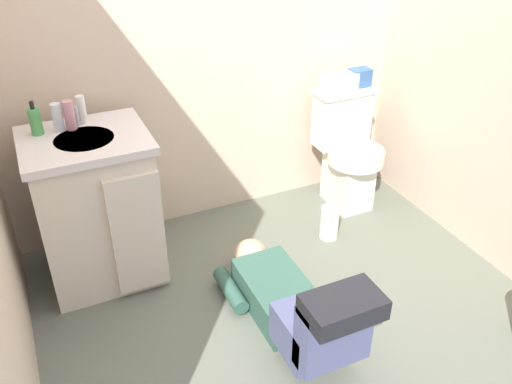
% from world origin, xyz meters
% --- Properties ---
extents(ground_plane, '(2.90, 2.99, 0.04)m').
position_xyz_m(ground_plane, '(0.00, 0.00, -0.02)').
color(ground_plane, '#5F6457').
extents(wall_back, '(2.56, 0.08, 2.40)m').
position_xyz_m(wall_back, '(0.00, 1.04, 1.20)').
color(wall_back, beige).
rests_on(wall_back, ground_plane).
extents(toilet, '(0.36, 0.46, 0.75)m').
position_xyz_m(toilet, '(0.80, 0.74, 0.37)').
color(toilet, silver).
rests_on(toilet, ground_plane).
extents(vanity_cabinet, '(0.60, 0.53, 0.82)m').
position_xyz_m(vanity_cabinet, '(-0.77, 0.64, 0.42)').
color(vanity_cabinet, beige).
rests_on(vanity_cabinet, ground_plane).
extents(faucet, '(0.02, 0.02, 0.10)m').
position_xyz_m(faucet, '(-0.78, 0.78, 0.87)').
color(faucet, silver).
rests_on(faucet, vanity_cabinet).
extents(person_plumber, '(0.39, 1.06, 0.52)m').
position_xyz_m(person_plumber, '(-0.06, -0.18, 0.18)').
color(person_plumber, '#33594C').
rests_on(person_plumber, ground_plane).
extents(tissue_box, '(0.22, 0.11, 0.10)m').
position_xyz_m(tissue_box, '(0.75, 0.83, 0.80)').
color(tissue_box, silver).
rests_on(tissue_box, toilet).
extents(toiletry_bag, '(0.12, 0.09, 0.11)m').
position_xyz_m(toiletry_bag, '(0.90, 0.83, 0.81)').
color(toiletry_bag, '#33598C').
rests_on(toiletry_bag, toilet).
extents(soap_dispenser, '(0.06, 0.06, 0.17)m').
position_xyz_m(soap_dispenser, '(-0.97, 0.76, 0.89)').
color(soap_dispenser, '#48994F').
rests_on(soap_dispenser, vanity_cabinet).
extents(bottle_clear, '(0.05, 0.05, 0.14)m').
position_xyz_m(bottle_clear, '(-0.87, 0.76, 0.89)').
color(bottle_clear, silver).
rests_on(bottle_clear, vanity_cabinet).
extents(bottle_pink, '(0.05, 0.05, 0.14)m').
position_xyz_m(bottle_pink, '(-0.81, 0.76, 0.89)').
color(bottle_pink, '#D18D96').
rests_on(bottle_pink, vanity_cabinet).
extents(bottle_white, '(0.04, 0.04, 0.14)m').
position_xyz_m(bottle_white, '(-0.75, 0.80, 0.89)').
color(bottle_white, white).
rests_on(bottle_white, vanity_cabinet).
extents(paper_towel_roll, '(0.11, 0.11, 0.20)m').
position_xyz_m(paper_towel_roll, '(0.50, 0.42, 0.10)').
color(paper_towel_roll, white).
rests_on(paper_towel_roll, ground_plane).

